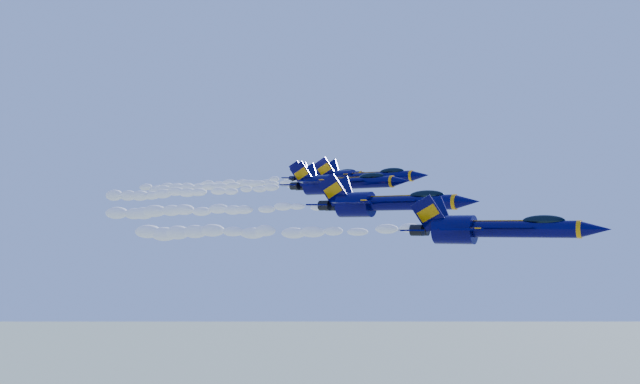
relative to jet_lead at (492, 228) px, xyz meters
The scene contains 10 objects.
jet_lead is the anchor object (origin of this frame).
smoke_trail_jet_lead 26.02m from the jet_lead, behind, with size 37.49×1.76×1.58m, color white.
jet_second 17.44m from the jet_lead, 148.07° to the left, with size 19.06×15.64×7.08m.
smoke_trail_jet_second 42.55m from the jet_lead, 167.63° to the left, with size 37.49×1.97×1.77m, color white.
jet_third 29.79m from the jet_lead, 146.42° to the left, with size 17.16×14.08×6.38m.
smoke_trail_jet_third 53.22m from the jet_lead, 162.23° to the left, with size 37.49×1.78×1.60m, color white.
jet_fourth 40.42m from the jet_lead, 134.02° to the left, with size 18.64×15.29×6.93m.
smoke_trail_jet_fourth 61.77m from the jet_lead, 152.27° to the left, with size 37.49×1.93×1.74m, color white.
jet_fifth 52.79m from the jet_lead, 137.17° to the left, with size 15.90×13.04×5.91m.
smoke_trail_jet_fifth 73.37m from the jet_lead, 150.95° to the left, with size 37.49×1.64×1.48m, color white.
Camera 1 is at (33.41, -68.05, 149.98)m, focal length 35.00 mm.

